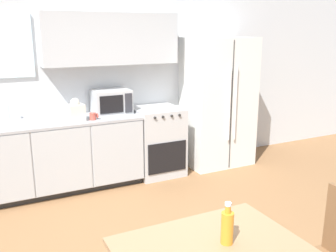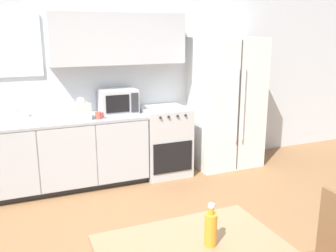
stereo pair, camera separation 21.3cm
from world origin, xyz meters
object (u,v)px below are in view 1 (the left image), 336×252
object	(u,v)px
coffee_mug	(93,116)
refrigerator	(218,102)
microwave	(111,102)
drink_bottle	(227,227)
oven_range	(157,141)

from	to	relation	value
coffee_mug	refrigerator	bearing A→B (deg)	4.33
microwave	drink_bottle	bearing A→B (deg)	-95.68
drink_bottle	microwave	bearing A→B (deg)	84.32
coffee_mug	drink_bottle	distance (m)	2.77
coffee_mug	microwave	bearing A→B (deg)	39.49
refrigerator	microwave	world-z (taller)	refrigerator
coffee_mug	drink_bottle	bearing A→B (deg)	-89.76
refrigerator	microwave	distance (m)	1.58
coffee_mug	drink_bottle	world-z (taller)	drink_bottle
oven_range	coffee_mug	xyz separation A→B (m)	(-0.91, -0.15, 0.47)
oven_range	microwave	distance (m)	0.84
oven_range	microwave	xyz separation A→B (m)	(-0.60, 0.11, 0.58)
refrigerator	coffee_mug	xyz separation A→B (m)	(-1.88, -0.14, 0.01)
microwave	coffee_mug	size ratio (longest dim) A/B	4.39
refrigerator	drink_bottle	world-z (taller)	refrigerator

